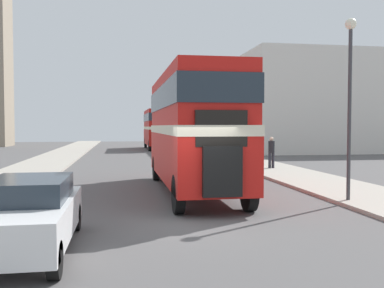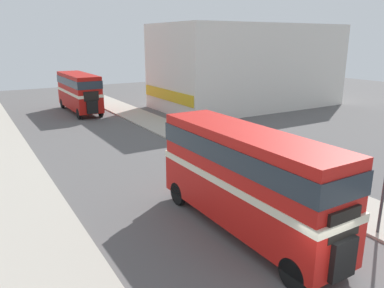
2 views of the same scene
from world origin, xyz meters
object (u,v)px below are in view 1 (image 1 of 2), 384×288
double_decker_bus (192,123)px  car_parked_near (28,214)px  bicycle_on_pavement (237,152)px  street_lamp (350,82)px  bus_distant (158,126)px  pedestrian_walking (271,150)px

double_decker_bus → car_parked_near: bearing=-122.6°
bicycle_on_pavement → car_parked_near: bearing=-114.7°
bicycle_on_pavement → street_lamp: bearing=-95.3°
double_decker_bus → street_lamp: (4.63, -3.18, 1.33)m
bus_distant → car_parked_near: bearing=-98.9°
car_parked_near → double_decker_bus: bearing=57.4°
double_decker_bus → bus_distant: 30.57m
car_parked_near → street_lamp: bearing=23.0°
double_decker_bus → bicycle_on_pavement: 18.20m
double_decker_bus → bicycle_on_pavement: (6.48, 16.87, -2.14)m
bus_distant → pedestrian_walking: 23.72m
bus_distant → bicycle_on_pavement: 14.75m
double_decker_bus → pedestrian_walking: (5.83, 7.29, -1.50)m
car_parked_near → pedestrian_walking: bearing=54.2°
pedestrian_walking → bicycle_on_pavement: 9.62m
pedestrian_walking → street_lamp: street_lamp is taller
bus_distant → street_lamp: (3.29, -33.72, 1.42)m
double_decker_bus → pedestrian_walking: size_ratio=5.52×
car_parked_near → pedestrian_walking: (10.36, 14.37, 0.37)m
pedestrian_walking → bicycle_on_pavement: size_ratio=1.01×
double_decker_bus → bicycle_on_pavement: double_decker_bus is taller
pedestrian_walking → street_lamp: 10.92m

